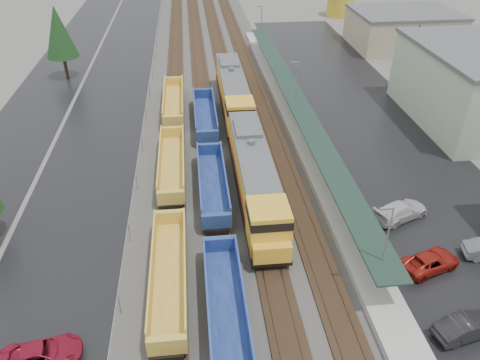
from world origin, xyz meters
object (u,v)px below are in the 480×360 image
Objects in this scene: parked_car_east_c at (401,211)px; well_string_yellow at (169,275)px; locomotive_trail at (234,93)px; well_string_blue at (226,308)px; parked_car_east_b at (430,262)px; parked_car_east_a at (468,327)px; storage_tank at (340,2)px; locomotive_lead at (255,178)px; parked_car_west_c at (41,354)px.

well_string_yellow is at bearing 83.91° from parked_car_east_c.
locomotive_trail reaches higher than well_string_yellow.
well_string_blue is 17.03m from parked_car_east_b.
well_string_blue is 15.47× the size of parked_car_east_b.
well_string_yellow is 16.66× the size of parked_car_east_a.
well_string_blue reaches higher than parked_car_east_a.
parked_car_east_a is 13.25m from parked_car_east_c.
locomotive_trail is 58.16m from storage_tank.
locomotive_trail reaches higher than parked_car_east_c.
locomotive_lead reaches higher than parked_car_east_b.
well_string_yellow is at bearing -63.27° from parked_car_west_c.
storage_tank is 1.16× the size of parked_car_west_c.
parked_car_east_a is (20.23, -6.83, -0.37)m from well_string_yellow.
locomotive_lead reaches higher than well_string_blue.
locomotive_lead is 15.00m from well_string_blue.
parked_car_east_a is (-17.12, -88.66, -2.16)m from storage_tank.
storage_tank is 77.22m from parked_car_east_c.
locomotive_trail is 4.56× the size of parked_car_east_a.
well_string_blue is 16.52m from parked_car_east_a.
parked_car_east_a is 6.56m from parked_car_east_b.
locomotive_trail is 3.97× the size of parked_car_east_c.
storage_tank is 1.18× the size of parked_car_east_b.
storage_tank is 1.23× the size of parked_car_east_a.
parked_car_east_a is (12.23, -38.45, -1.83)m from locomotive_trail.
parked_car_east_b is 6.70m from parked_car_east_c.
parked_car_east_c is at bearing 16.97° from well_string_yellow.
storage_tank reaches higher than parked_car_west_c.
well_string_yellow is 20.68m from parked_car_east_b.
storage_tank is at bearing -35.32° from parked_car_east_c.
well_string_blue is (-4.00, -14.39, -1.44)m from locomotive_lead.
well_string_yellow is 15.75× the size of parked_car_west_c.
parked_car_east_c is at bearing -76.32° from parked_car_west_c.
parked_car_east_a is at bearing -54.96° from locomotive_lead.
locomotive_trail is at bearing 4.15° from parked_car_east_c.
well_string_yellow is 1.04× the size of well_string_blue.
locomotive_lead is 21.39m from parked_car_east_a.
well_string_blue is at bearing -43.34° from well_string_yellow.
well_string_yellow is 21.92m from parked_car_east_c.
locomotive_lead is 13.75m from parked_car_east_c.
parked_car_west_c is (-16.10, -37.49, -1.91)m from locomotive_trail.
storage_tank is at bearing 65.46° from well_string_yellow.
parked_car_east_a is (28.34, -0.96, 0.09)m from parked_car_west_c.
locomotive_trail is (0.00, 21.00, 0.00)m from locomotive_lead.
well_string_yellow is 21.36m from parked_car_east_a.
parked_car_west_c is at bearing -134.33° from locomotive_lead.
well_string_blue is 15.21× the size of parked_car_west_c.
locomotive_trail is at bearing -120.31° from storage_tank.
parked_car_west_c is (-45.45, -87.70, -2.25)m from storage_tank.
storage_tank is at bearing -36.60° from parked_car_west_c.
locomotive_trail reaches higher than well_string_blue.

